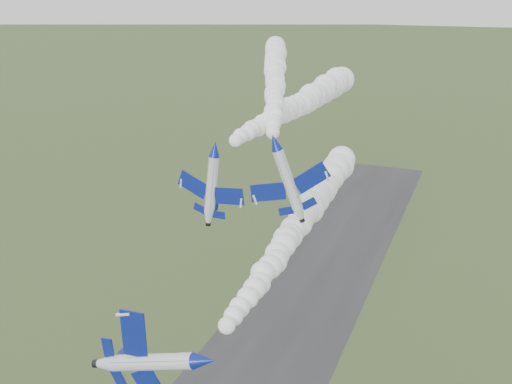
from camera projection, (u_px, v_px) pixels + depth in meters
runway at (252, 381)px, 95.30m from camera, size 24.00×260.00×0.04m
jet_lead at (204, 361)px, 52.08m from camera, size 4.07×13.72×10.97m
smoke_trail_jet_lead at (300, 221)px, 79.62m from camera, size 8.65×56.42×4.93m
jet_pair_left at (214, 149)px, 71.72m from camera, size 9.89×11.88×3.02m
smoke_trail_jet_pair_left at (298, 104)px, 95.78m from camera, size 10.10×52.13×5.21m
jet_pair_right at (275, 142)px, 68.99m from camera, size 9.64×11.69×4.01m
smoke_trail_jet_pair_right at (275, 76)px, 105.35m from camera, size 32.70×69.16×4.86m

